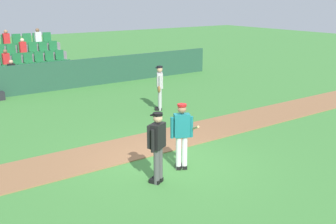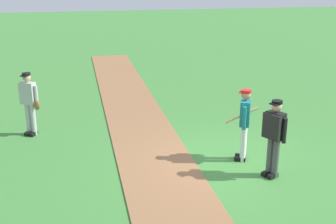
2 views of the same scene
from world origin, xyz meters
name	(u,v)px [view 2 (image 2 of 2)]	position (x,y,z in m)	size (l,w,h in m)	color
ground_plane	(226,163)	(0.00, 0.00, 0.00)	(80.00, 80.00, 0.00)	#42843A
infield_dirt_path	(159,169)	(0.00, 1.62, 0.01)	(28.00, 1.83, 0.03)	#936642
batter_teal_jersey	(244,122)	(0.12, -0.46, 0.97)	(0.63, 0.80, 1.76)	white
umpire_home_plate	(274,134)	(-0.84, -0.76, 1.00)	(0.54, 0.44, 1.76)	#4C4C4C
runner_grey_jersey	(29,102)	(2.93, 4.65, 0.96)	(0.48, 0.59, 1.76)	#B2B2B2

